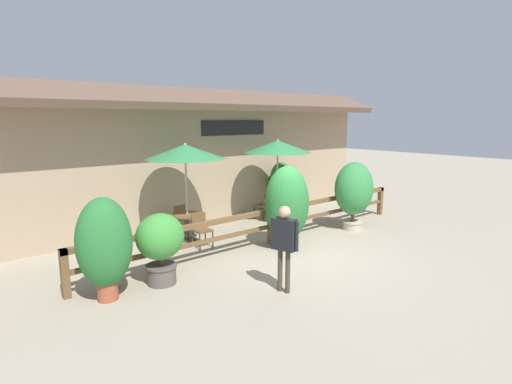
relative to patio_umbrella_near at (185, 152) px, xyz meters
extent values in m
plane|color=#9E937F|center=(1.56, -2.72, -2.43)|extent=(60.00, 60.00, 0.00)
cube|color=tan|center=(1.56, 1.48, -0.63)|extent=(14.00, 0.40, 3.60)
cube|color=brown|center=(1.56, 0.93, 1.44)|extent=(14.28, 1.48, 0.70)
cube|color=black|center=(2.58, 1.25, 0.57)|extent=(2.50, 0.04, 0.47)
cube|color=brown|center=(1.56, -1.67, -1.54)|extent=(10.40, 0.14, 0.11)
cube|color=brown|center=(1.56, -1.67, -1.96)|extent=(10.40, 0.10, 0.09)
cube|color=brown|center=(-3.57, -1.67, -1.96)|extent=(0.14, 0.14, 0.95)
cube|color=brown|center=(1.56, -1.67, -1.96)|extent=(0.14, 0.14, 0.95)
cube|color=brown|center=(6.69, -1.67, -1.96)|extent=(0.14, 0.14, 0.95)
cylinder|color=#B7B2A8|center=(0.00, 0.00, -1.28)|extent=(0.06, 0.06, 2.30)
cone|color=#33844C|center=(0.00, 0.00, 0.01)|extent=(2.10, 2.10, 0.38)
sphere|color=#B2ADA3|center=(0.00, 0.00, 0.20)|extent=(0.07, 0.07, 0.07)
cylinder|color=brown|center=(0.00, 0.00, -1.71)|extent=(0.84, 0.84, 0.05)
cylinder|color=#333333|center=(0.00, 0.00, -2.08)|extent=(0.07, 0.07, 0.70)
cylinder|color=#333333|center=(0.00, 0.00, -2.42)|extent=(0.46, 0.46, 0.03)
cube|color=brown|center=(0.00, -0.75, -1.98)|extent=(0.44, 0.44, 0.05)
cube|color=brown|center=(0.01, -0.56, -1.75)|extent=(0.40, 0.05, 0.40)
cylinder|color=#2D2D2D|center=(-0.20, -0.93, -2.22)|extent=(0.04, 0.04, 0.43)
cylinder|color=#2D2D2D|center=(0.18, -0.95, -2.22)|extent=(0.04, 0.04, 0.43)
cylinder|color=#2D2D2D|center=(-0.18, -0.55, -2.22)|extent=(0.04, 0.04, 0.43)
cylinder|color=#2D2D2D|center=(0.20, -0.57, -2.22)|extent=(0.04, 0.04, 0.43)
cube|color=brown|center=(0.05, 0.75, -1.98)|extent=(0.48, 0.48, 0.05)
cube|color=brown|center=(0.08, 0.56, -1.75)|extent=(0.40, 0.10, 0.40)
cylinder|color=#2D2D2D|center=(0.21, 0.97, -2.22)|extent=(0.04, 0.04, 0.43)
cylinder|color=#2D2D2D|center=(-0.17, 0.91, -2.22)|extent=(0.04, 0.04, 0.43)
cylinder|color=#2D2D2D|center=(0.27, 0.59, -2.22)|extent=(0.04, 0.04, 0.43)
cylinder|color=#2D2D2D|center=(-0.11, 0.53, -2.22)|extent=(0.04, 0.04, 0.43)
cylinder|color=#B7B2A8|center=(3.21, -0.13, -1.28)|extent=(0.06, 0.06, 2.30)
cone|color=#33844C|center=(3.21, -0.13, 0.01)|extent=(2.10, 2.10, 0.38)
sphere|color=#B2ADA3|center=(3.21, -0.13, 0.20)|extent=(0.07, 0.07, 0.07)
cylinder|color=brown|center=(3.21, -0.13, -1.71)|extent=(0.84, 0.84, 0.05)
cylinder|color=#333333|center=(3.21, -0.13, -2.08)|extent=(0.07, 0.07, 0.70)
cylinder|color=#333333|center=(3.21, -0.13, -2.42)|extent=(0.46, 0.46, 0.03)
cube|color=brown|center=(3.21, -0.82, -1.98)|extent=(0.48, 0.48, 0.05)
cube|color=brown|center=(3.24, -0.63, -1.75)|extent=(0.40, 0.10, 0.40)
cylinder|color=#2D2D2D|center=(2.99, -0.98, -2.22)|extent=(0.04, 0.04, 0.43)
cylinder|color=#2D2D2D|center=(3.37, -1.04, -2.22)|extent=(0.04, 0.04, 0.43)
cylinder|color=#2D2D2D|center=(3.05, -0.60, -2.22)|extent=(0.04, 0.04, 0.43)
cylinder|color=#2D2D2D|center=(3.42, -0.66, -2.22)|extent=(0.04, 0.04, 0.43)
cube|color=brown|center=(3.17, 0.55, -1.98)|extent=(0.50, 0.50, 0.05)
cube|color=brown|center=(3.22, 0.36, -1.75)|extent=(0.40, 0.13, 0.40)
cylinder|color=#2D2D2D|center=(3.31, 0.78, -2.22)|extent=(0.04, 0.04, 0.43)
cylinder|color=#2D2D2D|center=(2.94, 0.69, -2.22)|extent=(0.04, 0.04, 0.43)
cylinder|color=#2D2D2D|center=(3.40, 0.41, -2.22)|extent=(0.04, 0.04, 0.43)
cylinder|color=#2D2D2D|center=(3.03, 0.32, -2.22)|extent=(0.04, 0.04, 0.43)
cylinder|color=#B7AD99|center=(4.39, -2.21, -2.31)|extent=(0.56, 0.56, 0.24)
cylinder|color=#B7AD99|center=(4.39, -2.21, -2.21)|extent=(0.61, 0.61, 0.04)
cylinder|color=brown|center=(4.39, -2.21, -1.95)|extent=(0.10, 0.10, 0.47)
ellipsoid|color=#338442|center=(4.39, -2.21, -1.18)|extent=(1.21, 1.09, 1.58)
cylinder|color=brown|center=(1.60, -2.21, -2.25)|extent=(0.34, 0.34, 0.36)
cylinder|color=brown|center=(1.60, -2.21, -2.09)|extent=(0.37, 0.37, 0.04)
ellipsoid|color=#287033|center=(1.60, -2.21, -1.25)|extent=(1.18, 1.06, 1.91)
cylinder|color=#564C47|center=(-1.90, -2.19, -2.23)|extent=(0.58, 0.58, 0.40)
cylinder|color=#564C47|center=(-1.90, -2.19, -2.05)|extent=(0.63, 0.63, 0.04)
cylinder|color=brown|center=(-1.90, -2.19, -1.89)|extent=(0.10, 0.10, 0.28)
ellipsoid|color=#3D8E38|center=(-1.90, -2.19, -1.44)|extent=(0.97, 0.87, 0.93)
cylinder|color=#9E4C33|center=(-3.01, -2.22, -2.24)|extent=(0.38, 0.38, 0.38)
cylinder|color=#9E4C33|center=(-3.01, -2.22, -2.07)|extent=(0.41, 0.41, 0.04)
ellipsoid|color=#287033|center=(-3.01, -2.22, -1.34)|extent=(1.00, 0.90, 1.67)
cylinder|color=brown|center=(4.29, 0.83, -2.23)|extent=(0.46, 0.46, 0.41)
cylinder|color=brown|center=(4.29, 0.83, -2.04)|extent=(0.50, 0.50, 0.04)
cylinder|color=brown|center=(4.29, 0.83, -1.84)|extent=(0.08, 0.08, 0.37)
ellipsoid|color=#287033|center=(4.29, 0.83, -1.25)|extent=(0.80, 0.72, 1.22)
cylinder|color=#42382D|center=(-0.31, -3.99, -2.01)|extent=(0.09, 0.09, 0.85)
cylinder|color=#42382D|center=(-0.26, -4.15, -2.01)|extent=(0.09, 0.09, 0.85)
cube|color=black|center=(-0.29, -4.07, -1.28)|extent=(0.33, 0.50, 0.60)
cylinder|color=black|center=(-0.36, -3.82, -1.28)|extent=(0.07, 0.07, 0.57)
cylinder|color=black|center=(-0.21, -4.32, -1.28)|extent=(0.07, 0.07, 0.57)
sphere|color=tan|center=(-0.29, -4.07, -0.85)|extent=(0.23, 0.23, 0.23)
camera|label=1|loc=(-5.36, -9.26, 0.86)|focal=28.00mm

